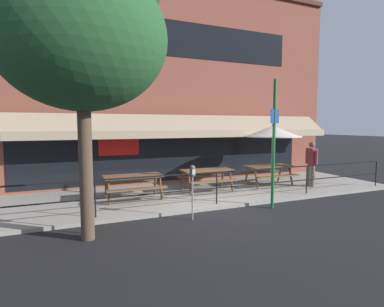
% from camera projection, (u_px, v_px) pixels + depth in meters
% --- Properties ---
extents(ground_plane, '(120.00, 120.00, 0.00)m').
position_uv_depth(ground_plane, '(221.00, 210.00, 8.66)').
color(ground_plane, black).
extents(patio_deck, '(15.00, 4.00, 0.10)m').
position_uv_depth(patio_deck, '(194.00, 193.00, 10.49)').
color(patio_deck, '#9E998E').
rests_on(patio_deck, ground).
extents(restaurant_building, '(15.00, 1.60, 8.31)m').
position_uv_depth(restaurant_building, '(173.00, 83.00, 12.15)').
color(restaurant_building, brown).
rests_on(restaurant_building, ground).
extents(patio_railing, '(13.84, 0.04, 0.97)m').
position_uv_depth(patio_railing, '(217.00, 181.00, 8.86)').
color(patio_railing, black).
rests_on(patio_railing, patio_deck).
extents(picnic_table_left, '(1.80, 1.42, 0.76)m').
position_uv_depth(picnic_table_left, '(133.00, 180.00, 9.41)').
color(picnic_table_left, brown).
rests_on(picnic_table_left, patio_deck).
extents(picnic_table_centre, '(1.80, 1.42, 0.76)m').
position_uv_depth(picnic_table_centre, '(207.00, 174.00, 10.64)').
color(picnic_table_centre, brown).
rests_on(picnic_table_centre, patio_deck).
extents(picnic_table_right, '(1.80, 1.42, 0.76)m').
position_uv_depth(picnic_table_right, '(269.00, 170.00, 11.67)').
color(picnic_table_right, brown).
rests_on(picnic_table_right, patio_deck).
extents(patio_umbrella_right, '(2.14, 2.14, 2.38)m').
position_uv_depth(patio_umbrella_right, '(273.00, 132.00, 11.38)').
color(patio_umbrella_right, '#B7B2A8').
rests_on(patio_umbrella_right, patio_deck).
extents(pedestrian_walking, '(0.28, 0.62, 1.71)m').
position_uv_depth(pedestrian_walking, '(311.00, 161.00, 11.38)').
color(pedestrian_walking, '#665B4C').
rests_on(pedestrian_walking, patio_deck).
extents(parking_meter_near, '(0.15, 0.16, 1.42)m').
position_uv_depth(parking_meter_near, '(84.00, 183.00, 6.61)').
color(parking_meter_near, gray).
rests_on(parking_meter_near, ground).
extents(parking_meter_far, '(0.15, 0.16, 1.42)m').
position_uv_depth(parking_meter_far, '(192.00, 176.00, 7.60)').
color(parking_meter_far, gray).
rests_on(parking_meter_far, ground).
extents(street_sign_pole, '(0.28, 0.09, 3.73)m').
position_uv_depth(street_sign_pole, '(274.00, 143.00, 8.61)').
color(street_sign_pole, '#1E6033').
rests_on(street_sign_pole, ground).
extents(street_tree_curbside, '(3.50, 3.15, 6.21)m').
position_uv_depth(street_tree_curbside, '(87.00, 27.00, 5.97)').
color(street_tree_curbside, brown).
rests_on(street_tree_curbside, ground).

